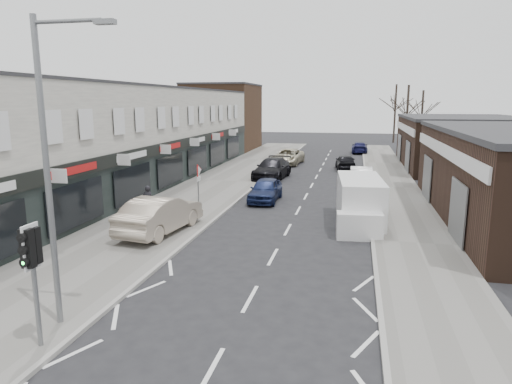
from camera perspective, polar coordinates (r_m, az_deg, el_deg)
The scene contains 21 objects.
ground at distance 12.88m, azimuth -2.84°, elevation -16.78°, with size 160.00×160.00×0.00m, color black.
pavement_left at distance 34.90m, azimuth -4.12°, elevation 1.35°, with size 5.50×64.00×0.12m, color slate.
pavement_right at distance 33.61m, azimuth 16.79°, elevation 0.51°, with size 3.50×64.00×0.12m, color slate.
shop_terrace_left at distance 34.74m, azimuth -16.21°, elevation 6.69°, with size 8.00×41.00×7.10m, color silver.
brick_block_far at distance 58.38m, azimuth -4.17°, elevation 9.22°, with size 8.00×10.00×8.00m, color #4C3220.
right_unit_far at distance 46.11m, azimuth 24.27°, elevation 5.55°, with size 10.00×16.00×4.50m, color #332017.
tree_far_a at distance 59.57m, azimuth 18.10°, elevation 4.88°, with size 3.60×3.60×8.00m, color #382D26, non-canonical shape.
tree_far_b at distance 65.79m, azimuth 19.77°, elevation 5.33°, with size 3.60×3.60×7.50m, color #382D26, non-canonical shape.
tree_far_c at distance 71.43m, azimuth 16.78°, elevation 5.93°, with size 3.60×3.60×8.50m, color #382D26, non-canonical shape.
traffic_light at distance 12.18m, azimuth -26.23°, elevation -7.31°, with size 0.28×0.60×3.10m.
street_lamp at distance 12.74m, azimuth -24.16°, elevation 3.82°, with size 2.23×0.22×8.00m.
warning_sign at distance 24.68m, azimuth -7.19°, elevation 2.20°, with size 0.12×0.80×2.70m.
white_van at distance 23.40m, azimuth 12.84°, elevation -1.28°, with size 2.48×6.03×2.29m.
sedan_on_pavement at distance 21.38m, azimuth -11.86°, elevation -2.73°, with size 1.80×5.15×1.70m, color #AD9E8B.
pedestrian at distance 24.48m, azimuth -13.35°, elevation -1.09°, with size 0.60×0.39×1.64m, color black.
parked_car_left_a at distance 28.05m, azimuth 1.19°, elevation 0.28°, with size 1.67×4.15×1.41m, color #162047.
parked_car_left_b at distance 36.33m, azimuth 2.02°, elevation 2.95°, with size 2.24×5.50×1.60m, color black.
parked_car_left_c at distance 44.73m, azimuth 4.00°, elevation 4.43°, with size 2.47×5.37×1.49m, color #B8AF93.
parked_car_right_a at distance 34.06m, azimuth 12.99°, elevation 1.97°, with size 1.53×4.38×1.44m, color silver.
parked_car_right_b at distance 41.82m, azimuth 11.13°, elevation 3.70°, with size 1.66×4.11×1.40m, color black.
parked_car_right_c at distance 55.87m, azimuth 12.83°, elevation 5.44°, with size 1.83×4.50×1.31m, color #151641.
Camera 1 is at (3.02, -10.96, 6.05)m, focal length 32.00 mm.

